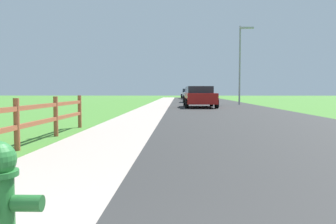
{
  "coord_description": "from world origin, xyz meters",
  "views": [
    {
      "loc": [
        0.7,
        -0.53,
        1.13
      ],
      "look_at": [
        0.4,
        9.14,
        0.54
      ],
      "focal_mm": 36.87,
      "sensor_mm": 36.0,
      "label": 1
    }
  ],
  "objects": [
    {
      "name": "parked_car_silver",
      "position": [
        2.23,
        34.07,
        0.76
      ],
      "size": [
        2.16,
        4.59,
        1.5
      ],
      "color": "#B7BABF",
      "rests_on": "ground"
    },
    {
      "name": "grass_verge",
      "position": [
        -4.5,
        27.0,
        0.01
      ],
      "size": [
        5.0,
        66.0,
        0.0
      ],
      "primitive_type": "cube",
      "color": "#447E2F",
      "rests_on": "ground"
    },
    {
      "name": "ground_plane",
      "position": [
        0.0,
        25.0,
        0.0
      ],
      "size": [
        120.0,
        120.0,
        0.0
      ],
      "primitive_type": "plane",
      "color": "#447E2F"
    },
    {
      "name": "parked_car_white",
      "position": [
        2.1,
        52.63,
        0.74
      ],
      "size": [
        2.13,
        4.28,
        1.48
      ],
      "color": "white",
      "rests_on": "ground"
    },
    {
      "name": "curb_concrete",
      "position": [
        -3.0,
        27.0,
        0.0
      ],
      "size": [
        6.0,
        66.0,
        0.01
      ],
      "primitive_type": "cube",
      "color": "#AB9C91",
      "rests_on": "ground"
    },
    {
      "name": "parked_car_blue",
      "position": [
        2.46,
        44.19,
        0.84
      ],
      "size": [
        2.15,
        4.32,
        1.68
      ],
      "color": "navy",
      "rests_on": "ground"
    },
    {
      "name": "parked_suv_red",
      "position": [
        2.18,
        23.48,
        0.73
      ],
      "size": [
        2.25,
        4.63,
        1.46
      ],
      "color": "maroon",
      "rests_on": "ground"
    },
    {
      "name": "road_asphalt",
      "position": [
        3.5,
        27.0,
        0.0
      ],
      "size": [
        7.0,
        66.0,
        0.01
      ],
      "primitive_type": "cube",
      "color": "#2C2C2C",
      "rests_on": "ground"
    },
    {
      "name": "street_lamp",
      "position": [
        5.84,
        28.2,
        3.83
      ],
      "size": [
        1.17,
        0.2,
        6.45
      ],
      "color": "gray",
      "rests_on": "ground"
    }
  ]
}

